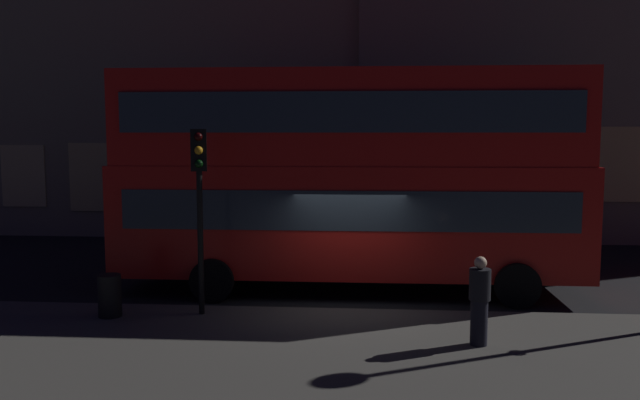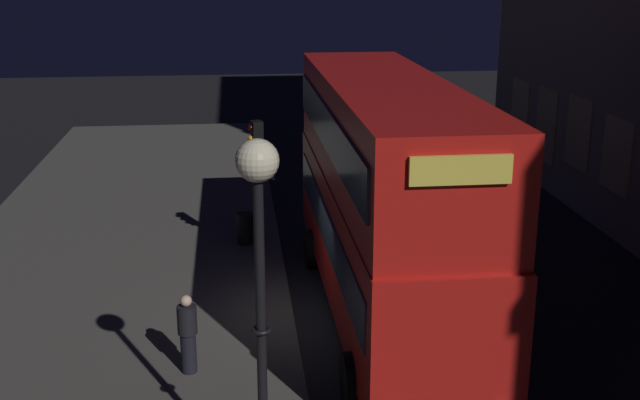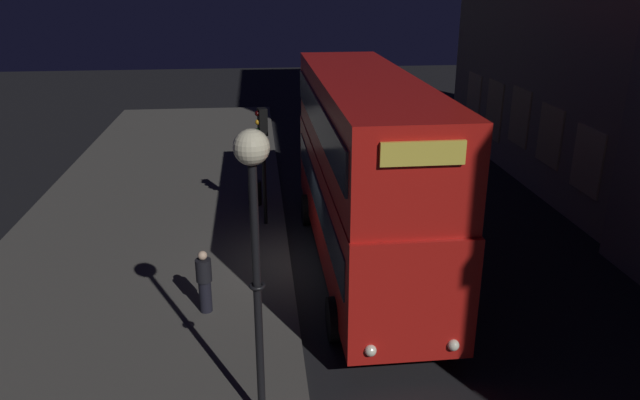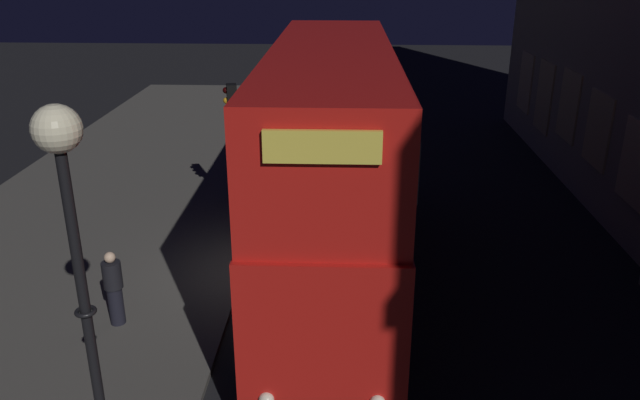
{
  "view_description": "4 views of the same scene",
  "coord_description": "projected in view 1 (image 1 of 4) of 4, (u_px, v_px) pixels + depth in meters",
  "views": [
    {
      "loc": [
        0.42,
        -13.82,
        3.85
      ],
      "look_at": [
        -0.69,
        0.7,
        2.33
      ],
      "focal_mm": 35.95,
      "sensor_mm": 36.0,
      "label": 1
    },
    {
      "loc": [
        16.42,
        -1.61,
        7.76
      ],
      "look_at": [
        -2.26,
        0.42,
        2.09
      ],
      "focal_mm": 44.98,
      "sensor_mm": 36.0,
      "label": 2
    },
    {
      "loc": [
        15.43,
        -1.24,
        7.73
      ],
      "look_at": [
        -0.38,
        0.45,
        1.85
      ],
      "focal_mm": 34.0,
      "sensor_mm": 36.0,
      "label": 3
    },
    {
      "loc": [
        13.18,
        1.96,
        7.14
      ],
      "look_at": [
        -1.56,
        1.31,
        1.32
      ],
      "focal_mm": 35.34,
      "sensor_mm": 36.0,
      "label": 4
    }
  ],
  "objects": [
    {
      "name": "traffic_light_near_kerb",
      "position": [
        199.0,
        182.0,
        12.99
      ],
      "size": [
        0.37,
        0.39,
        3.82
      ],
      "rotation": [
        0.0,
        0.0,
        0.24
      ],
      "color": "black",
      "rests_on": "sidewalk_slab"
    },
    {
      "name": "pedestrian",
      "position": [
        480.0,
        300.0,
        11.26
      ],
      "size": [
        0.38,
        0.38,
        1.59
      ],
      "rotation": [
        0.0,
        0.0,
        5.59
      ],
      "color": "black",
      "rests_on": "sidewalk_slab"
    },
    {
      "name": "double_decker_bus",
      "position": [
        348.0,
        170.0,
        15.44
      ],
      "size": [
        11.27,
        2.95,
        5.31
      ],
      "rotation": [
        0.0,
        0.0,
        0.01
      ],
      "color": "red",
      "rests_on": "ground"
    },
    {
      "name": "litter_bin",
      "position": [
        110.0,
        296.0,
        13.06
      ],
      "size": [
        0.47,
        0.47,
        0.87
      ],
      "primitive_type": "cylinder",
      "color": "black",
      "rests_on": "sidewalk_slab"
    },
    {
      "name": "ground_plane",
      "position": [
        349.0,
        308.0,
        14.13
      ],
      "size": [
        80.0,
        80.0,
        0.0
      ],
      "primitive_type": "plane",
      "color": "black"
    },
    {
      "name": "building_plain_facade",
      "position": [
        579.0,
        45.0,
        26.3
      ],
      "size": [
        17.88,
        10.21,
        14.9
      ],
      "color": "gray",
      "rests_on": "ground"
    },
    {
      "name": "sidewalk_slab",
      "position": [
        338.0,
        394.0,
        9.35
      ],
      "size": [
        44.0,
        8.79,
        0.12
      ],
      "primitive_type": "cube",
      "color": "#4C4944",
      "rests_on": "ground"
    }
  ]
}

